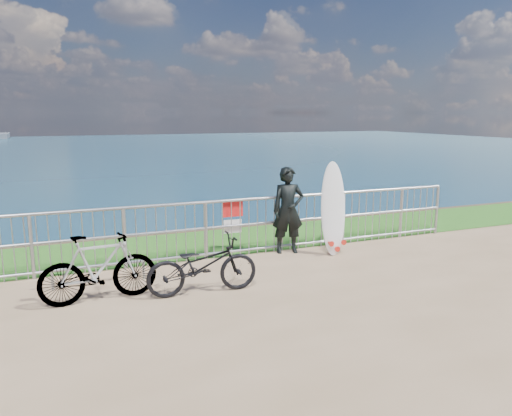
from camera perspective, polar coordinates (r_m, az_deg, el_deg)
name	(u,v)px	position (r m, az deg, el deg)	size (l,w,h in m)	color
grass_strip	(214,242)	(10.72, -4.82, -3.94)	(120.00, 120.00, 0.00)	#225A18
railing	(232,227)	(9.58, -2.78, -2.20)	(10.06, 0.10, 1.13)	#999BA1
surfer	(288,210)	(9.81, 3.69, -0.26)	(0.62, 0.41, 1.71)	black
surfboard	(333,212)	(9.82, 8.82, -0.44)	(0.59, 0.56, 1.82)	white
bicycle_near	(202,265)	(7.70, -6.15, -6.52)	(0.60, 1.71, 0.90)	black
bicycle_far	(99,268)	(7.67, -17.55, -6.56)	(0.48, 1.70, 1.02)	black
bike_rack	(99,268)	(8.48, -17.50, -6.53)	(1.62, 0.05, 0.34)	#999BA1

